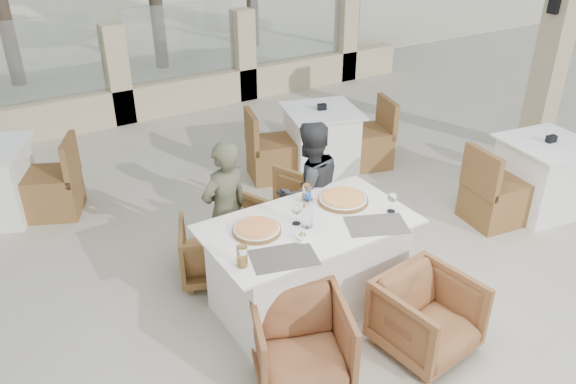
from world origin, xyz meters
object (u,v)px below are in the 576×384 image
wine_glass_centre (296,213)px  olive_dish (302,236)px  diner_right (309,191)px  armchair_far_left (214,250)px  wine_glass_corner (392,201)px  dining_table (308,265)px  diner_left (226,211)px  pizza_left (257,229)px  beer_glass_right (307,193)px  bg_table_c (542,177)px  water_bottle (307,210)px  armchair_far_right (281,212)px  pizza_right (343,199)px  armchair_near_right (427,316)px  bg_table_b (321,141)px  beer_glass_left (242,256)px  armchair_near_left (301,342)px

wine_glass_centre → olive_dish: 0.22m
olive_dish → diner_right: bearing=53.3°
armchair_far_left → wine_glass_corner: bearing=162.7°
dining_table → diner_left: bearing=115.6°
pizza_left → diner_left: bearing=85.9°
beer_glass_right → armchair_far_left: beer_glass_right is taller
wine_glass_centre → bg_table_c: (2.99, -0.03, -0.48)m
pizza_left → water_bottle: size_ratio=1.30×
diner_right → bg_table_c: size_ratio=0.79×
pizza_left → armchair_far_right: size_ratio=0.53×
wine_glass_corner → pizza_right: bearing=124.9°
armchair_near_right → bg_table_b: (1.05, 2.85, 0.09)m
pizza_right → diner_left: (-0.77, 0.60, -0.17)m
armchair_far_right → diner_left: bearing=-5.2°
dining_table → water_bottle: water_bottle is taller
pizza_left → olive_dish: bearing=-46.5°
dining_table → pizza_right: size_ratio=3.94×
beer_glass_left → olive_dish: bearing=7.0°
wine_glass_centre → armchair_near_left: wine_glass_centre is taller
bg_table_c → wine_glass_centre: bearing=-172.1°
beer_glass_left → wine_glass_corner: bearing=0.9°
armchair_far_right → diner_left: (-0.67, -0.20, 0.32)m
beer_glass_right → bg_table_c: 2.79m
wine_glass_centre → armchair_far_right: wine_glass_centre is taller
pizza_right → bg_table_c: size_ratio=0.25×
armchair_near_left → bg_table_b: bearing=73.1°
beer_glass_left → olive_dish: size_ratio=1.36×
wine_glass_corner → bg_table_c: bearing=5.2°
dining_table → armchair_far_right: size_ratio=2.37×
bg_table_c → beer_glass_right: bearing=-177.3°
diner_right → bg_table_c: (2.49, -0.60, -0.26)m
beer_glass_left → bg_table_b: (2.18, 2.20, -0.46)m
beer_glass_right → bg_table_c: (2.73, -0.28, -0.46)m
dining_table → olive_dish: olive_dish is taller
diner_right → armchair_far_right: bearing=-71.3°
bg_table_c → diner_left: bearing=176.1°
wine_glass_corner → armchair_far_left: wine_glass_corner is taller
armchair_near_left → pizza_left: bearing=104.7°
wine_glass_centre → armchair_far_right: size_ratio=0.27×
olive_dish → diner_left: (-0.19, 0.88, -0.17)m
dining_table → armchair_near_right: dining_table is taller
dining_table → diner_left: diner_left is taller
pizza_left → armchair_near_right: size_ratio=0.56×
beer_glass_right → armchair_far_left: (-0.64, 0.46, -0.58)m
bg_table_c → dining_table: bearing=-171.3°
wine_glass_centre → beer_glass_right: size_ratio=1.25×
pizza_right → pizza_left: bearing=-177.8°
beer_glass_right → armchair_near_right: bearing=-76.5°
pizza_left → armchair_near_right: bearing=-48.7°
wine_glass_corner → bg_table_b: 2.39m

